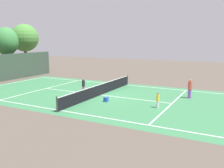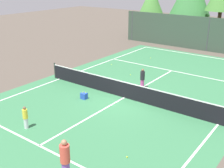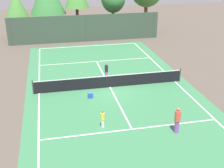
% 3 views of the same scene
% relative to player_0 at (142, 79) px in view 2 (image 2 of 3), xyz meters
% --- Properties ---
extents(ground_plane, '(80.00, 80.00, 0.00)m').
position_rel_player_0_xyz_m(ground_plane, '(-0.09, -1.88, -0.68)').
color(ground_plane, brown).
extents(court_surface, '(13.00, 25.00, 0.01)m').
position_rel_player_0_xyz_m(court_surface, '(-0.09, -1.88, -0.68)').
color(court_surface, '#387A4C').
rests_on(court_surface, ground_plane).
extents(tennis_net, '(11.90, 0.10, 1.10)m').
position_rel_player_0_xyz_m(tennis_net, '(-0.09, -1.88, -0.17)').
color(tennis_net, '#333833').
rests_on(tennis_net, ground_plane).
extents(perimeter_fence, '(18.00, 0.12, 3.20)m').
position_rel_player_0_xyz_m(perimeter_fence, '(-0.09, 12.12, 0.92)').
color(perimeter_fence, '#384C3D').
rests_on(perimeter_fence, ground_plane).
extents(tree_0, '(3.20, 3.20, 5.81)m').
position_rel_player_0_xyz_m(tree_0, '(-7.96, 15.08, 3.31)').
color(tree_0, brown).
rests_on(tree_0, ground_plane).
extents(player_0, '(0.28, 0.28, 1.33)m').
position_rel_player_0_xyz_m(player_0, '(0.00, 0.00, 0.00)').
color(player_0, '#D14799').
rests_on(player_0, ground_plane).
extents(player_1, '(0.35, 0.35, 1.64)m').
position_rel_player_0_xyz_m(player_1, '(2.39, -9.14, 0.16)').
color(player_1, purple).
rests_on(player_1, ground_plane).
extents(player_2, '(0.24, 0.24, 1.12)m').
position_rel_player_0_xyz_m(player_2, '(-1.76, -7.64, -0.11)').
color(player_2, silver).
rests_on(player_2, ground_plane).
extents(ball_crate, '(0.36, 0.29, 0.43)m').
position_rel_player_0_xyz_m(ball_crate, '(-1.89, -3.43, -0.50)').
color(ball_crate, blue).
rests_on(ball_crate, ground_plane).
extents(tennis_ball_0, '(0.07, 0.07, 0.07)m').
position_rel_player_0_xyz_m(tennis_ball_0, '(-2.03, 1.76, -0.65)').
color(tennis_ball_0, '#CCE533').
rests_on(tennis_ball_0, ground_plane).
extents(tennis_ball_1, '(0.07, 0.07, 0.07)m').
position_rel_player_0_xyz_m(tennis_ball_1, '(-4.65, 2.99, -0.65)').
color(tennis_ball_1, '#CCE533').
rests_on(tennis_ball_1, ground_plane).
extents(tennis_ball_2, '(0.07, 0.07, 0.07)m').
position_rel_player_0_xyz_m(tennis_ball_2, '(3.37, -6.77, -0.65)').
color(tennis_ball_2, '#CCE533').
rests_on(tennis_ball_2, ground_plane).
extents(tennis_ball_3, '(0.07, 0.07, 0.07)m').
position_rel_player_0_xyz_m(tennis_ball_3, '(-3.12, 6.65, -0.65)').
color(tennis_ball_3, '#CCE533').
rests_on(tennis_ball_3, ground_plane).
extents(tennis_ball_5, '(0.07, 0.07, 0.07)m').
position_rel_player_0_xyz_m(tennis_ball_5, '(3.63, -0.92, -0.65)').
color(tennis_ball_5, '#CCE533').
rests_on(tennis_ball_5, ground_plane).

